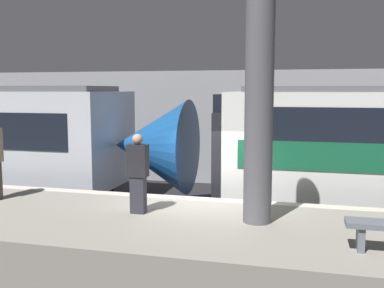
{
  "coord_description": "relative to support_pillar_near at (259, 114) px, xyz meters",
  "views": [
    {
      "loc": [
        2.21,
        -9.47,
        3.49
      ],
      "look_at": [
        -0.48,
        1.0,
        2.17
      ],
      "focal_mm": 42.0,
      "sensor_mm": 36.0,
      "label": 1
    }
  ],
  "objects": [
    {
      "name": "ground_plane",
      "position": [
        -1.38,
        1.54,
        -3.06
      ],
      "size": [
        120.0,
        120.0,
        0.0
      ],
      "primitive_type": "plane",
      "color": "black"
    },
    {
      "name": "platform",
      "position": [
        -1.38,
        -0.26,
        -2.51
      ],
      "size": [
        40.0,
        3.6,
        1.12
      ],
      "color": "gray",
      "rests_on": "ground"
    },
    {
      "name": "station_rear_barrier",
      "position": [
        -1.38,
        8.25,
        -0.98
      ],
      "size": [
        50.0,
        0.15,
        4.17
      ],
      "color": "#939399",
      "rests_on": "ground"
    },
    {
      "name": "support_pillar_near",
      "position": [
        0.0,
        0.0,
        0.0
      ],
      "size": [
        0.51,
        0.51,
        3.91
      ],
      "color": "#56565B",
      "rests_on": "platform"
    },
    {
      "name": "person_walking",
      "position": [
        -2.29,
        0.01,
        -1.15
      ],
      "size": [
        0.38,
        0.24,
        1.54
      ],
      "color": "#2D2D38",
      "rests_on": "platform"
    }
  ]
}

